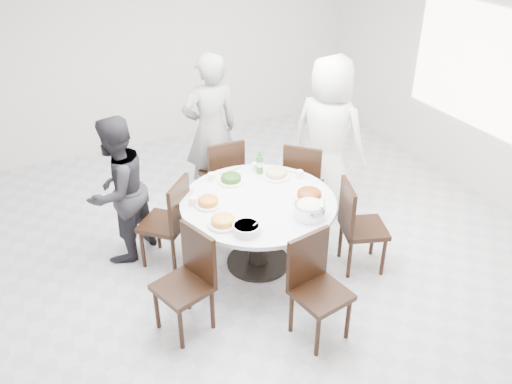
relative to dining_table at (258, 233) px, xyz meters
name	(u,v)px	position (x,y,z in m)	size (l,w,h in m)	color
floor	(254,245)	(0.10, 0.30, -0.38)	(6.00, 6.00, 0.01)	#BABBBF
wall_back	(155,46)	(0.10, 3.30, 1.02)	(6.00, 0.01, 2.80)	silver
wall_front	(511,332)	(0.10, -2.70, 1.02)	(6.00, 0.01, 2.80)	silver
wall_right	(484,78)	(3.10, 0.30, 1.02)	(0.01, 6.00, 2.80)	silver
window	(485,69)	(3.08, 0.30, 1.12)	(0.04, 2.20, 1.40)	white
dining_table	(258,233)	(0.00, 0.00, 0.00)	(1.50, 1.50, 0.75)	silver
chair_ne	(305,178)	(0.89, 0.59, 0.10)	(0.42, 0.42, 0.95)	black
chair_n	(221,174)	(0.08, 1.10, 0.10)	(0.42, 0.42, 0.95)	black
chair_nw	(164,222)	(-0.82, 0.47, 0.10)	(0.42, 0.42, 0.95)	black
chair_sw	(182,285)	(-0.98, -0.52, 0.10)	(0.42, 0.42, 0.95)	black
chair_s	(321,292)	(0.01, -1.12, 0.10)	(0.42, 0.42, 0.95)	black
chair_se	(364,226)	(0.91, -0.50, 0.10)	(0.42, 0.42, 0.95)	black
diner_right	(328,136)	(1.21, 0.64, 0.54)	(0.89, 0.58, 1.83)	white
diner_middle	(211,131)	(0.09, 1.38, 0.53)	(0.66, 0.43, 1.82)	black
diner_left	(118,190)	(-1.16, 0.77, 0.39)	(0.74, 0.58, 1.53)	black
dish_greens	(231,179)	(-0.08, 0.44, 0.41)	(0.26, 0.26, 0.07)	white
dish_pale	(276,174)	(0.37, 0.33, 0.41)	(0.28, 0.28, 0.07)	white
dish_orange	(208,203)	(-0.46, 0.13, 0.41)	(0.25, 0.25, 0.07)	white
dish_redbrown	(309,195)	(0.45, -0.18, 0.41)	(0.30, 0.30, 0.08)	white
dish_tofu	(223,222)	(-0.47, -0.23, 0.41)	(0.28, 0.28, 0.07)	white
rice_bowl	(310,211)	(0.29, -0.46, 0.44)	(0.29, 0.29, 0.12)	silver
soup_bowl	(246,229)	(-0.33, -0.42, 0.41)	(0.25, 0.25, 0.08)	white
beverage_bottle	(260,162)	(0.26, 0.49, 0.50)	(0.07, 0.07, 0.25)	#29682C
tea_cups	(234,169)	(0.03, 0.62, 0.42)	(0.07, 0.07, 0.08)	white
chopsticks	(227,170)	(-0.02, 0.69, 0.38)	(0.24, 0.04, 0.01)	tan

